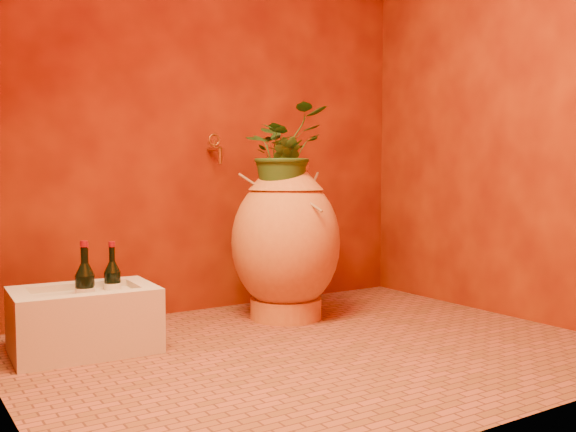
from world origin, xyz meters
TOP-DOWN VIEW (x-y plane):
  - floor at (0.00, 0.00)m, footprint 2.50×2.50m
  - wall_back at (0.00, 1.00)m, footprint 2.50×0.02m
  - wall_right at (1.25, 0.00)m, footprint 0.02×2.00m
  - amphora at (0.22, 0.56)m, footprint 0.65×0.65m
  - stone_basin at (-0.85, 0.50)m, footprint 0.61×0.43m
  - wine_bottle_a at (-0.86, 0.45)m, footprint 0.08×0.08m
  - wine_bottle_b at (-0.84, 0.52)m, footprint 0.08×0.08m
  - wine_bottle_c at (-0.71, 0.56)m, footprint 0.08×0.08m
  - wall_tap at (-0.01, 0.92)m, footprint 0.07×0.15m
  - plant_main at (0.20, 0.56)m, footprint 0.50×0.45m
  - plant_side at (0.16, 0.51)m, footprint 0.23×0.23m

SIDE VIEW (x-z plane):
  - floor at x=0.00m, z-range 0.00..0.00m
  - stone_basin at x=-0.85m, z-range -0.01..0.27m
  - wine_bottle_c at x=-0.71m, z-range 0.11..0.42m
  - wine_bottle_b at x=-0.84m, z-range 0.11..0.42m
  - wine_bottle_a at x=-0.86m, z-range 0.10..0.44m
  - amphora at x=0.22m, z-range 0.00..0.82m
  - plant_side at x=0.16m, z-range 0.62..0.95m
  - plant_main at x=0.20m, z-range 0.64..1.12m
  - wall_tap at x=-0.01m, z-range 0.82..0.99m
  - wall_back at x=0.00m, z-range 0.00..2.50m
  - wall_right at x=1.25m, z-range 0.00..2.50m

